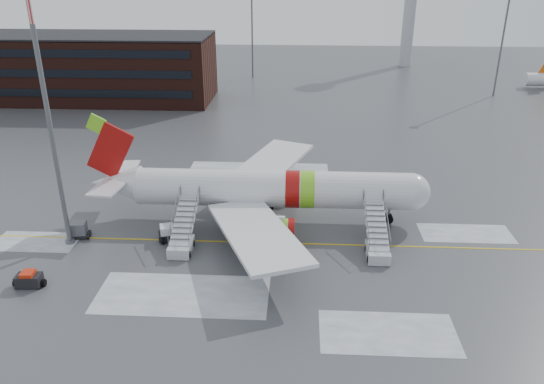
# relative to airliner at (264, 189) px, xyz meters

# --- Properties ---
(ground) EXTENTS (260.00, 260.00, 0.00)m
(ground) POSITION_rel_airliner_xyz_m (0.32, -4.11, -3.42)
(ground) COLOR #494C4F
(ground) RESTS_ON ground
(airliner) EXTENTS (35.03, 32.97, 11.18)m
(airliner) POSITION_rel_airliner_xyz_m (0.00, 0.00, 0.00)
(airliner) COLOR silver
(airliner) RESTS_ON ground
(airstair_fwd) EXTENTS (2.05, 7.70, 3.48)m
(airstair_fwd) POSITION_rel_airliner_xyz_m (10.89, -6.54, -2.35)
(airstair_fwd) COLOR silver
(airstair_fwd) RESTS_ON ground
(airstair_aft) EXTENTS (2.05, 7.70, 3.48)m
(airstair_aft) POSITION_rel_airliner_xyz_m (-7.23, -6.54, -2.35)
(airstair_aft) COLOR #B4B7BC
(airstair_aft) RESTS_ON ground
(pushback_tug) EXTENTS (2.98, 2.56, 1.53)m
(pushback_tug) POSITION_rel_airliner_xyz_m (-8.73, -4.95, -2.74)
(pushback_tug) COLOR black
(pushback_tug) RESTS_ON ground
(uld_container) EXTENTS (2.14, 1.72, 1.58)m
(uld_container) POSITION_rel_airliner_xyz_m (-17.83, -4.90, -2.68)
(uld_container) COLOR black
(uld_container) RESTS_ON ground
(baggage_tractor) EXTENTS (2.67, 1.33, 1.37)m
(baggage_tractor) POSITION_rel_airliner_xyz_m (-18.68, -13.56, -2.84)
(baggage_tractor) COLOR black
(baggage_tractor) RESTS_ON ground
(light_mast_near) EXTENTS (1.20, 1.20, 25.56)m
(light_mast_near) POSITION_rel_airliner_xyz_m (-18.33, -6.11, 9.80)
(light_mast_near) COLOR #595B60
(light_mast_near) RESTS_ON ground
(terminal_building) EXTENTS (62.00, 16.11, 12.30)m
(terminal_building) POSITION_rel_airliner_xyz_m (-44.68, 50.87, 2.78)
(terminal_building) COLOR #3F1E16
(terminal_building) RESTS_ON ground
(light_mast_far_ne) EXTENTS (1.20, 1.20, 24.25)m
(light_mast_far_ne) POSITION_rel_airliner_xyz_m (42.32, 57.89, 10.42)
(light_mast_far_ne) COLOR #595B60
(light_mast_far_ne) RESTS_ON ground
(light_mast_far_n) EXTENTS (1.20, 1.20, 24.25)m
(light_mast_far_n) POSITION_rel_airliner_xyz_m (-7.68, 73.89, 10.42)
(light_mast_far_n) COLOR #595B60
(light_mast_far_n) RESTS_ON ground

